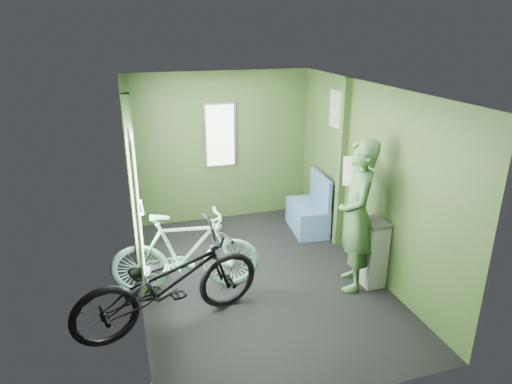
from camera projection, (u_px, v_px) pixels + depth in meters
room at (254, 166)px, 5.11m from camera, size 4.00×4.02×2.31m
bicycle_black at (173, 325)px, 4.73m from camera, size 2.09×1.22×1.09m
bicycle_mint at (188, 291)px, 5.32m from camera, size 1.75×0.81×1.06m
passenger at (357, 216)px, 5.15m from camera, size 0.64×0.78×1.78m
waste_box at (372, 252)px, 5.37m from camera, size 0.24×0.33×0.81m
bench_seat at (309, 214)px, 6.83m from camera, size 0.54×0.86×0.87m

